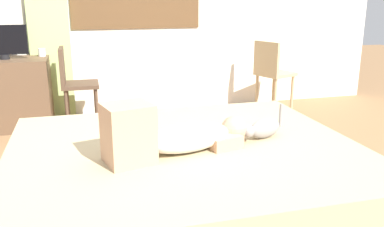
% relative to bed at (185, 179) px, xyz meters
% --- Properties ---
extents(ground_plane, '(16.00, 16.00, 0.00)m').
position_rel_bed_xyz_m(ground_plane, '(0.01, 0.06, -0.23)').
color(ground_plane, olive).
extents(bed, '(2.25, 1.92, 0.46)m').
position_rel_bed_xyz_m(bed, '(0.00, 0.00, 0.00)').
color(bed, brown).
rests_on(bed, ground).
extents(person_lying, '(0.94, 0.45, 0.34)m').
position_rel_bed_xyz_m(person_lying, '(-0.10, -0.11, 0.34)').
color(person_lying, silver).
rests_on(person_lying, bed).
extents(cat, '(0.34, 0.20, 0.21)m').
position_rel_bed_xyz_m(cat, '(0.54, 0.01, 0.30)').
color(cat, gray).
rests_on(cat, bed).
extents(desk, '(0.90, 0.56, 0.74)m').
position_rel_bed_xyz_m(desk, '(-1.38, 2.25, 0.14)').
color(desk, brown).
rests_on(desk, ground).
extents(tv_monitor, '(0.48, 0.10, 0.35)m').
position_rel_bed_xyz_m(tv_monitor, '(-1.35, 2.25, 0.70)').
color(tv_monitor, black).
rests_on(tv_monitor, desk).
extents(cup, '(0.08, 0.08, 0.09)m').
position_rel_bed_xyz_m(cup, '(-1.00, 2.39, 0.56)').
color(cup, white).
rests_on(cup, desk).
extents(chair_by_desk, '(0.38, 0.38, 0.86)m').
position_rel_bed_xyz_m(chair_by_desk, '(-0.69, 2.10, 0.28)').
color(chair_by_desk, '#4C3828').
rests_on(chair_by_desk, ground).
extents(chair_spare, '(0.49, 0.49, 0.86)m').
position_rel_bed_xyz_m(chair_spare, '(1.62, 2.13, 0.28)').
color(chair_spare, tan).
rests_on(chair_spare, ground).
extents(curtain_left, '(0.44, 0.06, 2.43)m').
position_rel_bed_xyz_m(curtain_left, '(-0.91, 2.53, 0.99)').
color(curtain_left, '#ADCC75').
rests_on(curtain_left, ground).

